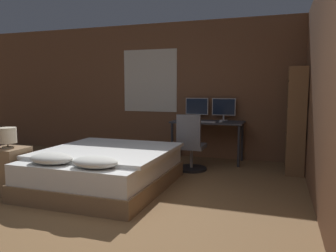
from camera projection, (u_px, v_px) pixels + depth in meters
ground_plane at (88, 232)px, 3.16m from camera, size 20.00×20.00×0.00m
wall_back at (191, 90)px, 6.59m from camera, size 12.00×0.08×2.70m
wall_side_right at (322, 91)px, 3.72m from camera, size 0.06×12.00×2.70m
bed at (105, 169)px, 4.56m from camera, size 1.71×1.99×0.61m
nightstand at (9, 170)px, 4.38m from camera, size 0.44×0.42×0.60m
bedside_lamp at (7, 136)px, 4.32m from camera, size 0.23×0.23×0.27m
desk at (208, 127)px, 6.17m from camera, size 1.34×0.63×0.77m
monitor_left at (197, 107)px, 6.41m from camera, size 0.45×0.16×0.43m
monitor_right at (224, 108)px, 6.24m from camera, size 0.45×0.16×0.43m
keyboard at (205, 122)px, 5.96m from camera, size 0.38×0.13×0.02m
computer_mouse at (221, 122)px, 5.87m from camera, size 0.07×0.05×0.04m
office_chair at (191, 149)px, 5.50m from camera, size 0.52×0.52×0.96m
bookshelf at (296, 116)px, 5.33m from camera, size 0.28×0.82×1.72m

